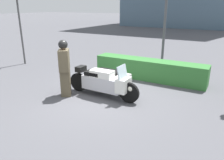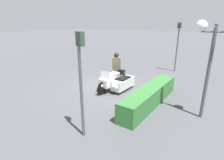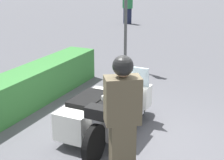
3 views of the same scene
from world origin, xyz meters
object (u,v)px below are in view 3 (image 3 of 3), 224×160
Objects in this scene: officer_rider at (122,115)px; hedge_bush_curbside at (33,86)px; police_motorcycle at (106,110)px; pedestrian_bystander at (128,8)px.

hedge_bush_curbside is (1.78, 3.00, -0.58)m from officer_rider.
police_motorcycle is 0.58× the size of hedge_bush_curbside.
police_motorcycle reaches higher than hedge_bush_curbside.
officer_rider is 0.41× the size of hedge_bush_curbside.
officer_rider reaches higher than pedestrian_bystander.
police_motorcycle is 1.50m from officer_rider.
hedge_bush_curbside is at bearing 34.83° from pedestrian_bystander.
officer_rider is (-1.14, -0.82, 0.52)m from police_motorcycle.
pedestrian_bystander is at bearing 12.17° from hedge_bush_curbside.
police_motorcycle is 12.82m from pedestrian_bystander.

